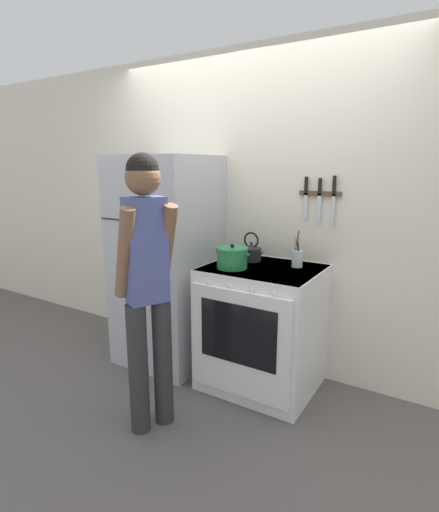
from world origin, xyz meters
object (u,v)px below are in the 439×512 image
stove_range (260,327)px  utensil_jar (297,257)px  person (147,280)px  tea_kettle (251,252)px  refrigerator (167,262)px  dutch_oven_pot (232,258)px

stove_range → utensil_jar: bearing=40.0°
stove_range → person: person is taller
stove_range → tea_kettle: bearing=136.0°
refrigerator → tea_kettle: (0.71, 0.15, 0.14)m
tea_kettle → person: 0.98m
tea_kettle → person: bearing=-102.3°
stove_range → utensil_jar: utensil_jar is taller
tea_kettle → person: size_ratio=0.13×
person → refrigerator: bearing=56.6°
stove_range → tea_kettle: (-0.17, 0.16, 0.53)m
utensil_jar → refrigerator: bearing=-171.8°
dutch_oven_pot → person: bearing=-105.9°
refrigerator → stove_range: bearing=-0.9°
tea_kettle → dutch_oven_pot: bearing=-93.0°
stove_range → dutch_oven_pot: size_ratio=3.41×
refrigerator → person: size_ratio=1.00×
stove_range → utensil_jar: 0.59m
tea_kettle → utensil_jar: 0.37m
stove_range → dutch_oven_pot: dutch_oven_pot is taller
refrigerator → dutch_oven_pot: 0.72m
tea_kettle → utensil_jar: utensil_jar is taller
dutch_oven_pot → stove_range: bearing=30.7°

